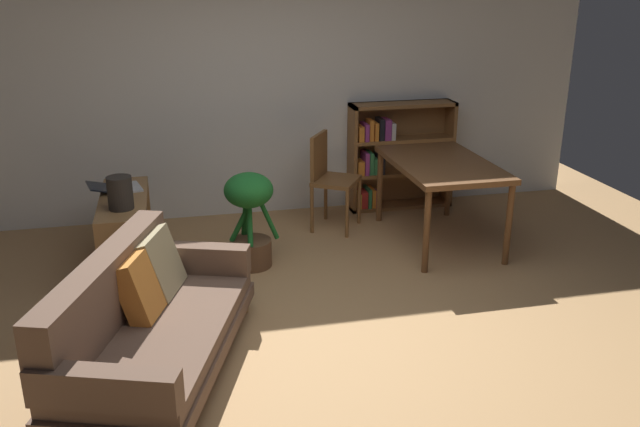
% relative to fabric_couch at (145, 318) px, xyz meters
% --- Properties ---
extents(ground_plane, '(8.16, 8.16, 0.00)m').
position_rel_fabric_couch_xyz_m(ground_plane, '(1.20, 0.14, -0.35)').
color(ground_plane, tan).
extents(back_wall_panel, '(6.80, 0.10, 2.70)m').
position_rel_fabric_couch_xyz_m(back_wall_panel, '(1.20, 2.84, 1.00)').
color(back_wall_panel, silver).
rests_on(back_wall_panel, ground_plane).
extents(fabric_couch, '(1.37, 1.96, 0.77)m').
position_rel_fabric_couch_xyz_m(fabric_couch, '(0.00, 0.00, 0.00)').
color(fabric_couch, olive).
rests_on(fabric_couch, ground_plane).
extents(media_console, '(0.39, 1.21, 0.62)m').
position_rel_fabric_couch_xyz_m(media_console, '(-0.19, 1.66, -0.05)').
color(media_console, olive).
rests_on(media_console, ground_plane).
extents(open_laptop, '(0.49, 0.39, 0.07)m').
position_rel_fabric_couch_xyz_m(open_laptop, '(-0.24, 1.90, 0.29)').
color(open_laptop, silver).
rests_on(open_laptop, media_console).
extents(desk_speaker, '(0.20, 0.20, 0.27)m').
position_rel_fabric_couch_xyz_m(desk_speaker, '(-0.18, 1.38, 0.40)').
color(desk_speaker, '#2D2823').
rests_on(desk_speaker, media_console).
extents(potted_floor_plant, '(0.46, 0.41, 0.83)m').
position_rel_fabric_couch_xyz_m(potted_floor_plant, '(0.84, 1.43, 0.12)').
color(potted_floor_plant, brown).
rests_on(potted_floor_plant, ground_plane).
extents(dining_table, '(0.84, 1.38, 0.78)m').
position_rel_fabric_couch_xyz_m(dining_table, '(2.63, 1.61, 0.35)').
color(dining_table, brown).
rests_on(dining_table, ground_plane).
extents(dining_chair_near, '(0.57, 0.58, 0.94)m').
position_rel_fabric_couch_xyz_m(dining_chair_near, '(1.72, 2.19, 0.20)').
color(dining_chair_near, brown).
rests_on(dining_chair_near, ground_plane).
extents(bookshelf, '(1.11, 0.28, 1.13)m').
position_rel_fabric_couch_xyz_m(bookshelf, '(2.54, 2.67, 0.21)').
color(bookshelf, brown).
rests_on(bookshelf, ground_plane).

